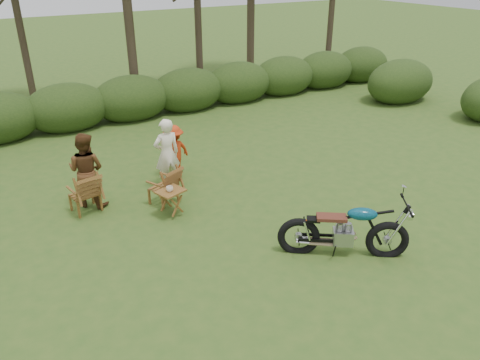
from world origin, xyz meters
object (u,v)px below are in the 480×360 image
lawn_chair_left (87,210)px  adult_b (92,204)px  lawn_chair_right (164,202)px  child (176,176)px  adult_a (169,187)px  cup (170,189)px  side_table (171,203)px  motorcycle (341,253)px

lawn_chair_left → adult_b: (0.15, 0.23, 0.00)m
lawn_chair_right → lawn_chair_left: size_ratio=0.96×
lawn_chair_right → lawn_chair_left: (-1.52, 0.49, 0.00)m
lawn_chair_left → adult_b: size_ratio=0.55×
child → adult_a: bearing=34.4°
child → cup: bearing=46.7°
lawn_chair_left → adult_a: adult_a is taller
side_table → child: 1.90m
motorcycle → child: (-1.22, 4.50, 0.00)m
motorcycle → adult_a: 4.34m
lawn_chair_right → side_table: size_ratio=1.52×
side_table → cup: bearing=-134.0°
motorcycle → side_table: 3.48m
adult_a → child: (0.37, 0.46, 0.00)m
lawn_chair_right → motorcycle: bearing=96.3°
cup → side_table: bearing=46.0°
lawn_chair_right → cup: bearing=57.6°
side_table → adult_a: bearing=69.6°
adult_a → adult_b: (-1.76, 0.07, 0.00)m
side_table → cup: (-0.02, -0.02, 0.33)m
motorcycle → lawn_chair_left: motorcycle is taller
child → adult_b: bearing=-6.6°
lawn_chair_right → cup: size_ratio=6.24×
side_table → lawn_chair_right: bearing=83.5°
lawn_chair_right → adult_a: (0.39, 0.65, 0.00)m
adult_a → side_table: bearing=69.5°
adult_b → adult_a: bearing=-138.8°
motorcycle → lawn_chair_right: 3.93m
child → side_table: bearing=47.1°
adult_b → motorcycle: bearing=172.7°
motorcycle → lawn_chair_right: (-1.98, 3.39, 0.00)m
lawn_chair_right → cup: (-0.09, -0.61, 0.61)m
lawn_chair_right → adult_b: bearing=-51.7°
side_table → adult_b: 1.86m
lawn_chair_right → side_table: side_table is taller
motorcycle → lawn_chair_left: 5.22m
child → lawn_chair_left: bearing=-1.8°
cup → adult_a: bearing=69.0°
lawn_chair_right → child: size_ratio=0.67×
motorcycle → adult_b: (-3.34, 4.11, 0.00)m
motorcycle → lawn_chair_right: size_ratio=2.53×
adult_a → adult_b: bearing=-2.4°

